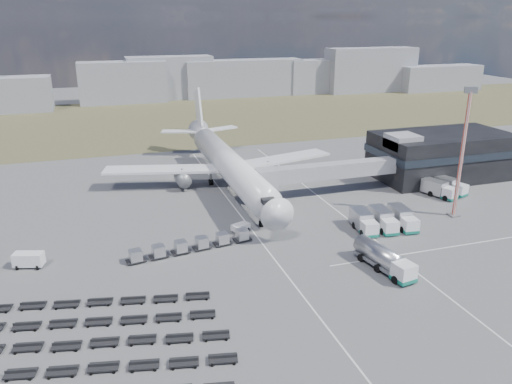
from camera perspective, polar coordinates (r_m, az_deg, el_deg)
name	(u,v)px	position (r m, az deg, el deg)	size (l,w,h in m)	color
ground	(279,248)	(79.41, 2.63, -6.40)	(420.00, 420.00, 0.00)	#565659
grass_strip	(172,119)	(182.00, -9.56, 8.20)	(420.00, 90.00, 0.01)	#4A452C
lane_markings	(327,233)	(85.47, 8.11, -4.64)	(47.12, 110.00, 0.01)	silver
terminal	(441,154)	(120.19, 20.41, 4.07)	(30.40, 16.40, 11.00)	black
jet_bridge	(318,172)	(100.94, 7.14, 2.27)	(30.30, 3.80, 7.05)	#939399
airliner	(227,162)	(106.53, -3.37, 3.44)	(51.59, 64.53, 17.62)	white
skyline	(165,81)	(220.32, -10.36, 12.38)	(318.11, 26.46, 24.72)	gray
fuel_tanker	(384,259)	(74.43, 14.42, -7.41)	(4.47, 11.10, 3.49)	white
pushback_tug	(241,228)	(84.90, -1.77, -4.10)	(3.00, 1.69, 1.38)	white
utility_van	(29,260)	(80.27, -24.54, -7.09)	(4.18, 1.89, 2.24)	white
catering_truck	(258,184)	(103.96, 0.26, 0.94)	(4.29, 7.32, 3.15)	white
service_trucks_near	(383,220)	(88.40, 14.34, -3.10)	(10.57, 8.44, 2.99)	white
service_trucks_far	(444,187)	(108.88, 20.72, 0.50)	(8.15, 8.89, 2.94)	white
uld_row	(191,245)	(78.42, -7.40, -6.02)	(20.19, 4.59, 1.83)	black
baggage_dollies	(85,345)	(60.50, -18.94, -16.20)	(34.31, 24.61, 0.74)	black
floodlight_mast	(462,154)	(95.16, 22.48, 4.05)	(2.21, 1.81, 23.41)	red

